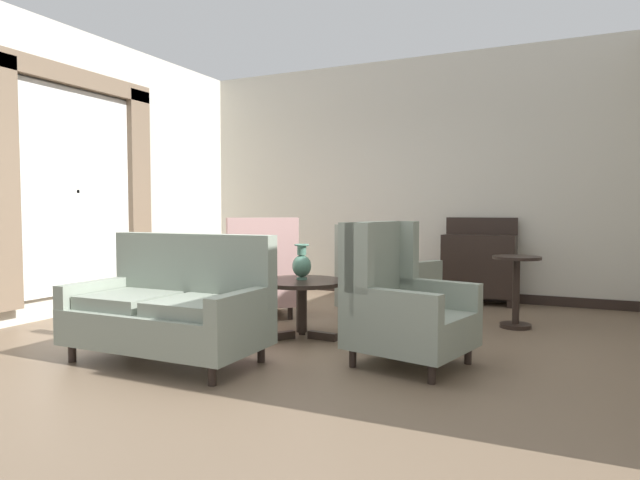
{
  "coord_description": "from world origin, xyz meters",
  "views": [
    {
      "loc": [
        2.22,
        -4.07,
        1.17
      ],
      "look_at": [
        0.11,
        0.43,
        0.9
      ],
      "focal_mm": 30.63,
      "sensor_mm": 36.0,
      "label": 1
    }
  ],
  "objects_px": {
    "coffee_table": "(302,291)",
    "armchair_foreground_right": "(260,275)",
    "porcelain_vase": "(302,264)",
    "settee": "(171,309)",
    "armchair_far_left": "(383,280)",
    "sideboard": "(479,265)",
    "armchair_near_window": "(400,304)",
    "side_table": "(516,285)"
  },
  "relations": [
    {
      "from": "armchair_foreground_right",
      "to": "armchair_far_left",
      "type": "distance_m",
      "value": 1.35
    },
    {
      "from": "porcelain_vase",
      "to": "sideboard",
      "type": "bearing_deg",
      "value": 64.29
    },
    {
      "from": "armchair_foreground_right",
      "to": "sideboard",
      "type": "relative_size",
      "value": 1.05
    },
    {
      "from": "porcelain_vase",
      "to": "armchair_far_left",
      "type": "bearing_deg",
      "value": 66.18
    },
    {
      "from": "porcelain_vase",
      "to": "armchair_near_window",
      "type": "relative_size",
      "value": 0.3
    },
    {
      "from": "porcelain_vase",
      "to": "settee",
      "type": "distance_m",
      "value": 1.31
    },
    {
      "from": "settee",
      "to": "armchair_foreground_right",
      "type": "xyz_separation_m",
      "value": [
        -0.31,
        1.82,
        0.05
      ]
    },
    {
      "from": "armchair_foreground_right",
      "to": "armchair_near_window",
      "type": "height_order",
      "value": "armchair_foreground_right"
    },
    {
      "from": "armchair_far_left",
      "to": "side_table",
      "type": "bearing_deg",
      "value": -145.13
    },
    {
      "from": "porcelain_vase",
      "to": "sideboard",
      "type": "xyz_separation_m",
      "value": [
        1.21,
        2.5,
        -0.18
      ]
    },
    {
      "from": "coffee_table",
      "to": "sideboard",
      "type": "bearing_deg",
      "value": 64.93
    },
    {
      "from": "porcelain_vase",
      "to": "side_table",
      "type": "relative_size",
      "value": 0.46
    },
    {
      "from": "settee",
      "to": "armchair_far_left",
      "type": "bearing_deg",
      "value": 65.68
    },
    {
      "from": "coffee_table",
      "to": "sideboard",
      "type": "distance_m",
      "value": 2.81
    },
    {
      "from": "coffee_table",
      "to": "porcelain_vase",
      "type": "distance_m",
      "value": 0.25
    },
    {
      "from": "porcelain_vase",
      "to": "side_table",
      "type": "xyz_separation_m",
      "value": [
        1.77,
        1.23,
        -0.25
      ]
    },
    {
      "from": "settee",
      "to": "armchair_far_left",
      "type": "distance_m",
      "value": 2.39
    },
    {
      "from": "armchair_foreground_right",
      "to": "sideboard",
      "type": "distance_m",
      "value": 2.76
    },
    {
      "from": "settee",
      "to": "armchair_near_window",
      "type": "relative_size",
      "value": 1.41
    },
    {
      "from": "armchair_foreground_right",
      "to": "armchair_near_window",
      "type": "bearing_deg",
      "value": 110.66
    },
    {
      "from": "coffee_table",
      "to": "armchair_foreground_right",
      "type": "bearing_deg",
      "value": 141.31
    },
    {
      "from": "porcelain_vase",
      "to": "side_table",
      "type": "bearing_deg",
      "value": 34.93
    },
    {
      "from": "armchair_near_window",
      "to": "sideboard",
      "type": "distance_m",
      "value": 2.99
    },
    {
      "from": "settee",
      "to": "armchair_far_left",
      "type": "height_order",
      "value": "armchair_far_left"
    },
    {
      "from": "armchair_near_window",
      "to": "side_table",
      "type": "height_order",
      "value": "armchair_near_window"
    },
    {
      "from": "armchair_foreground_right",
      "to": "sideboard",
      "type": "xyz_separation_m",
      "value": [
        2.07,
        1.84,
        0.04
      ]
    },
    {
      "from": "side_table",
      "to": "coffee_table",
      "type": "bearing_deg",
      "value": -144.01
    },
    {
      "from": "porcelain_vase",
      "to": "settee",
      "type": "xyz_separation_m",
      "value": [
        -0.55,
        -1.16,
        -0.27
      ]
    },
    {
      "from": "armchair_near_window",
      "to": "sideboard",
      "type": "relative_size",
      "value": 1.0
    },
    {
      "from": "armchair_near_window",
      "to": "armchair_foreground_right",
      "type": "bearing_deg",
      "value": 72.4
    },
    {
      "from": "armchair_near_window",
      "to": "armchair_far_left",
      "type": "distance_m",
      "value": 1.63
    },
    {
      "from": "sideboard",
      "to": "coffee_table",
      "type": "bearing_deg",
      "value": -115.07
    },
    {
      "from": "armchair_near_window",
      "to": "armchair_far_left",
      "type": "bearing_deg",
      "value": 36.26
    },
    {
      "from": "porcelain_vase",
      "to": "side_table",
      "type": "distance_m",
      "value": 2.17
    },
    {
      "from": "side_table",
      "to": "armchair_foreground_right",
      "type": "bearing_deg",
      "value": -167.78
    },
    {
      "from": "armchair_near_window",
      "to": "side_table",
      "type": "xyz_separation_m",
      "value": [
        0.68,
        1.72,
        -0.03
      ]
    },
    {
      "from": "porcelain_vase",
      "to": "settee",
      "type": "bearing_deg",
      "value": -115.28
    },
    {
      "from": "porcelain_vase",
      "to": "armchair_far_left",
      "type": "distance_m",
      "value": 1.13
    },
    {
      "from": "settee",
      "to": "armchair_foreground_right",
      "type": "bearing_deg",
      "value": 100.01
    },
    {
      "from": "armchair_foreground_right",
      "to": "side_table",
      "type": "height_order",
      "value": "armchair_foreground_right"
    },
    {
      "from": "sideboard",
      "to": "armchair_far_left",
      "type": "bearing_deg",
      "value": -116.96
    },
    {
      "from": "sideboard",
      "to": "side_table",
      "type": "bearing_deg",
      "value": -66.09
    }
  ]
}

